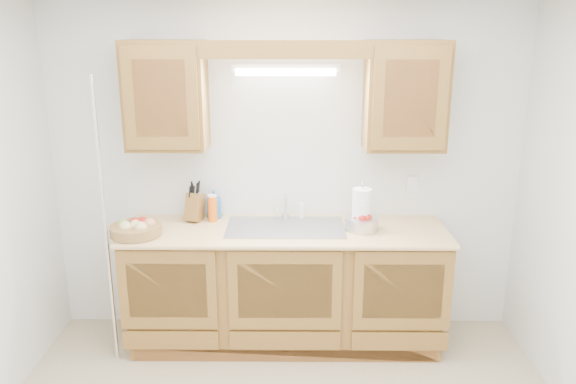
{
  "coord_description": "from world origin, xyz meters",
  "views": [
    {
      "loc": [
        0.05,
        -2.59,
        2.26
      ],
      "look_at": [
        0.02,
        0.85,
        1.27
      ],
      "focal_mm": 35.0,
      "sensor_mm": 36.0,
      "label": 1
    }
  ],
  "objects_px": {
    "fruit_basket": "(136,228)",
    "paper_towel": "(362,209)",
    "knife_block": "(195,206)",
    "apple_bowl": "(362,222)"
  },
  "relations": [
    {
      "from": "fruit_basket",
      "to": "paper_towel",
      "type": "relative_size",
      "value": 1.02
    },
    {
      "from": "fruit_basket",
      "to": "knife_block",
      "type": "height_order",
      "value": "knife_block"
    },
    {
      "from": "fruit_basket",
      "to": "paper_towel",
      "type": "height_order",
      "value": "paper_towel"
    },
    {
      "from": "fruit_basket",
      "to": "paper_towel",
      "type": "bearing_deg",
      "value": 5.47
    },
    {
      "from": "knife_block",
      "to": "paper_towel",
      "type": "distance_m",
      "value": 1.23
    },
    {
      "from": "fruit_basket",
      "to": "knife_block",
      "type": "relative_size",
      "value": 1.16
    },
    {
      "from": "knife_block",
      "to": "apple_bowl",
      "type": "bearing_deg",
      "value": 8.52
    },
    {
      "from": "knife_block",
      "to": "fruit_basket",
      "type": "bearing_deg",
      "value": -120.24
    },
    {
      "from": "fruit_basket",
      "to": "apple_bowl",
      "type": "distance_m",
      "value": 1.58
    },
    {
      "from": "fruit_basket",
      "to": "apple_bowl",
      "type": "height_order",
      "value": "apple_bowl"
    }
  ]
}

